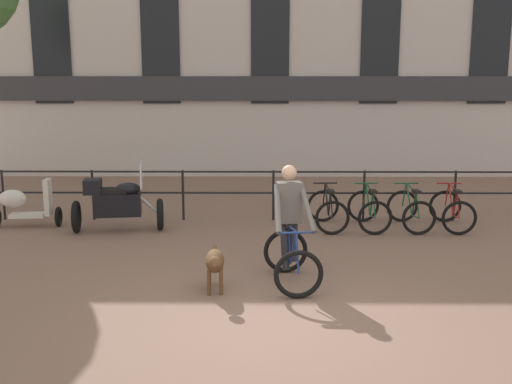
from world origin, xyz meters
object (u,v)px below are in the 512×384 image
at_px(parked_bicycle_near_lamp, 328,210).
at_px(parked_scooter, 25,204).
at_px(parked_bicycle_mid_left, 369,210).
at_px(parked_bicycle_mid_right, 411,210).
at_px(parked_bicycle_far_end, 452,210).
at_px(dog, 215,263).
at_px(parked_motorcycle, 117,203).
at_px(cyclist_with_bike, 290,231).

height_order(parked_bicycle_near_lamp, parked_scooter, parked_scooter).
distance_m(parked_bicycle_mid_left, parked_scooter, 6.82).
distance_m(parked_bicycle_mid_right, parked_bicycle_far_end, 0.82).
xyz_separation_m(dog, parked_bicycle_mid_right, (3.58, 3.59, -0.07)).
height_order(parked_bicycle_near_lamp, parked_bicycle_mid_left, same).
bearing_deg(parked_bicycle_mid_left, parked_bicycle_far_end, 177.31).
bearing_deg(parked_scooter, parked_bicycle_far_end, -95.36).
height_order(dog, parked_bicycle_far_end, parked_bicycle_far_end).
height_order(parked_bicycle_mid_left, parked_bicycle_mid_right, same).
distance_m(parked_motorcycle, parked_bicycle_mid_left, 4.91).
relative_size(dog, parked_bicycle_mid_right, 0.78).
distance_m(cyclist_with_bike, parked_bicycle_mid_right, 4.05).
xyz_separation_m(parked_bicycle_mid_right, parked_bicycle_far_end, (0.82, -0.00, 0.00)).
relative_size(parked_bicycle_far_end, parked_scooter, 0.87).
distance_m(parked_motorcycle, parked_scooter, 1.95).
distance_m(parked_motorcycle, parked_bicycle_mid_right, 5.72).
xyz_separation_m(parked_motorcycle, parked_scooter, (-1.92, 0.31, -0.10)).
bearing_deg(parked_bicycle_far_end, parked_scooter, 2.44).
bearing_deg(parked_motorcycle, parked_bicycle_mid_right, -95.30).
bearing_deg(parked_motorcycle, parked_scooter, 72.78).
bearing_deg(parked_bicycle_near_lamp, parked_scooter, -4.17).
distance_m(parked_bicycle_near_lamp, parked_bicycle_mid_left, 0.82).
relative_size(cyclist_with_bike, parked_bicycle_mid_right, 1.47).
bearing_deg(parked_bicycle_near_lamp, parked_bicycle_mid_right, 176.13).
bearing_deg(parked_bicycle_near_lamp, parked_bicycle_far_end, 176.13).
bearing_deg(parked_scooter, parked_bicycle_near_lamp, -95.44).
relative_size(parked_bicycle_near_lamp, parked_bicycle_mid_left, 1.01).
xyz_separation_m(parked_bicycle_near_lamp, parked_bicycle_mid_right, (1.63, 0.00, -0.00)).
distance_m(parked_bicycle_near_lamp, parked_bicycle_mid_right, 1.63).
bearing_deg(parked_bicycle_mid_left, dog, 49.65).
bearing_deg(dog, parked_motorcycle, 118.71).
bearing_deg(cyclist_with_bike, parked_bicycle_far_end, 36.58).
relative_size(parked_motorcycle, parked_bicycle_mid_right, 1.54).
height_order(parked_motorcycle, parked_bicycle_near_lamp, parked_motorcycle).
bearing_deg(parked_bicycle_mid_left, parked_bicycle_near_lamp, -2.69).
bearing_deg(parked_bicycle_near_lamp, parked_bicycle_mid_left, 176.13).
xyz_separation_m(parked_bicycle_mid_left, parked_scooter, (-6.81, 0.03, 0.10)).
distance_m(dog, parked_bicycle_near_lamp, 4.08).
bearing_deg(parked_motorcycle, parked_bicycle_far_end, -95.65).
relative_size(parked_motorcycle, parked_bicycle_far_end, 1.56).
relative_size(cyclist_with_bike, parked_bicycle_mid_left, 1.49).
height_order(parked_bicycle_mid_left, parked_scooter, parked_scooter).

